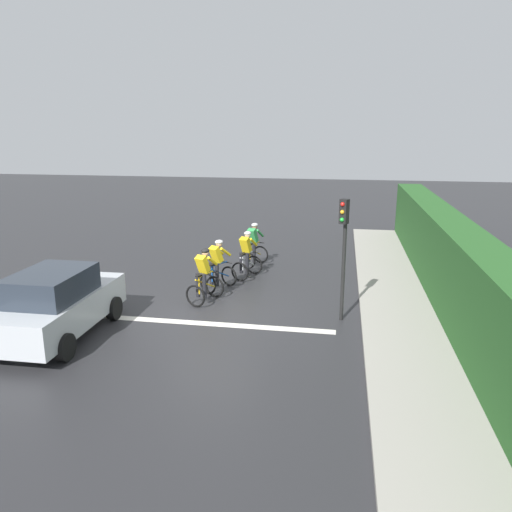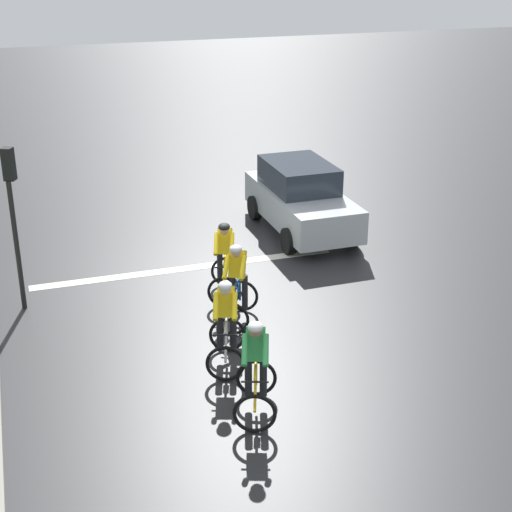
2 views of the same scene
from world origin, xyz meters
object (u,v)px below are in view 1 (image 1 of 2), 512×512
at_px(cyclist_lead, 254,246).
at_px(car_silver, 58,304).
at_px(cyclist_fourth, 204,277).
at_px(cyclist_second, 247,256).
at_px(traffic_light_near_crossing, 344,241).
at_px(cyclist_mid, 218,266).

height_order(cyclist_lead, car_silver, car_silver).
bearing_deg(cyclist_fourth, cyclist_lead, 80.27).
bearing_deg(cyclist_lead, car_silver, -116.23).
bearing_deg(car_silver, cyclist_fourth, 46.84).
distance_m(cyclist_second, traffic_light_near_crossing, 5.01).
distance_m(car_silver, traffic_light_near_crossing, 7.45).
height_order(cyclist_lead, cyclist_fourth, same).
relative_size(cyclist_lead, cyclist_fourth, 1.00).
relative_size(cyclist_second, car_silver, 0.40).
bearing_deg(cyclist_lead, traffic_light_near_crossing, -56.72).
relative_size(cyclist_fourth, traffic_light_near_crossing, 0.50).
distance_m(cyclist_lead, car_silver, 8.22).
xyz_separation_m(car_silver, traffic_light_near_crossing, (6.95, 2.32, 1.35)).
bearing_deg(cyclist_fourth, cyclist_mid, 85.05).
bearing_deg(traffic_light_near_crossing, cyclist_mid, 153.23).
bearing_deg(traffic_light_near_crossing, cyclist_second, 133.23).
bearing_deg(cyclist_second, cyclist_mid, -113.60).
relative_size(cyclist_fourth, car_silver, 0.40).
bearing_deg(traffic_light_near_crossing, car_silver, -161.55).
height_order(cyclist_mid, traffic_light_near_crossing, traffic_light_near_crossing).
bearing_deg(cyclist_lead, cyclist_mid, -101.59).
bearing_deg(cyclist_second, cyclist_fourth, -105.66).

